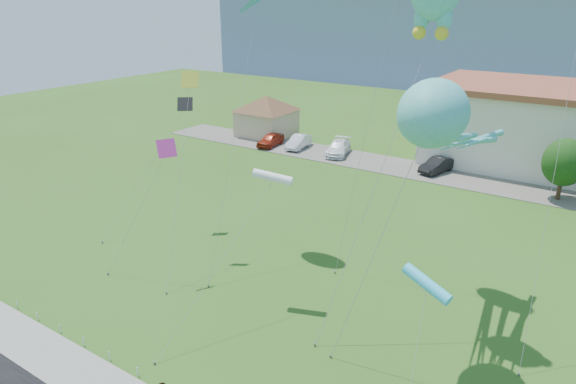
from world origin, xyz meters
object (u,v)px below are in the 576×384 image
(pavilion, at_px, (267,112))
(parked_car_black, at_px, (437,165))
(parked_car_red, at_px, (270,140))
(parked_car_white, at_px, (338,148))
(parked_car_silver, at_px, (299,142))
(octopus_kite, at_px, (442,126))

(pavilion, xyz_separation_m, parked_car_black, (22.82, -2.54, -2.23))
(parked_car_red, distance_m, parked_car_black, 19.54)
(parked_car_white, relative_size, parked_car_black, 1.19)
(parked_car_red, xyz_separation_m, parked_car_silver, (3.24, 1.07, -0.00))
(parked_car_white, bearing_deg, parked_car_red, 172.46)
(parked_car_black, bearing_deg, pavilion, -171.29)
(parked_car_silver, xyz_separation_m, octopus_kite, (24.14, -26.03, 10.26))
(parked_car_silver, relative_size, octopus_kite, 0.34)
(parked_car_silver, bearing_deg, octopus_kite, -55.54)
(parked_car_red, relative_size, octopus_kite, 0.33)
(parked_car_red, bearing_deg, parked_car_black, -2.17)
(pavilion, height_order, parked_car_red, pavilion)
(pavilion, bearing_deg, parked_car_silver, -23.06)
(pavilion, xyz_separation_m, parked_car_silver, (6.56, -2.80, -2.22))
(parked_car_red, height_order, octopus_kite, octopus_kite)
(parked_car_silver, height_order, octopus_kite, octopus_kite)
(parked_car_red, xyz_separation_m, parked_car_white, (8.33, 1.29, 0.02))
(pavilion, height_order, parked_car_white, pavilion)
(parked_car_black, bearing_deg, parked_car_silver, -164.04)
(pavilion, relative_size, parked_car_silver, 2.04)
(parked_car_red, xyz_separation_m, parked_car_black, (19.50, 1.33, -0.01))
(parked_car_red, height_order, parked_car_white, parked_car_white)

